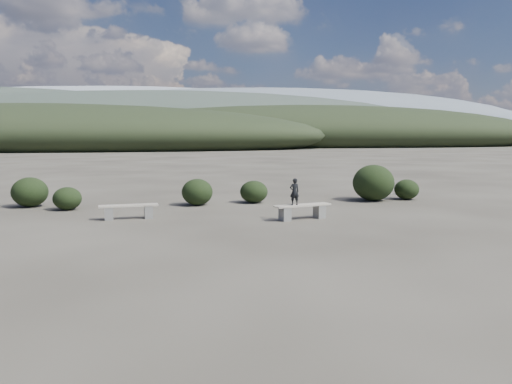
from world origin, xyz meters
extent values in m
plane|color=#312D26|center=(0.00, 0.00, 0.00)|extent=(1200.00, 1200.00, 0.00)
cube|color=slate|center=(-4.35, 5.82, 0.21)|extent=(0.31, 0.40, 0.43)
cube|color=slate|center=(-3.08, 5.96, 0.21)|extent=(0.31, 0.40, 0.43)
cube|color=gray|center=(-3.71, 5.89, 0.45)|extent=(1.95, 0.62, 0.05)
cube|color=slate|center=(1.32, 4.67, 0.22)|extent=(0.37, 0.45, 0.44)
cube|color=slate|center=(2.60, 5.03, 0.22)|extent=(0.37, 0.45, 0.44)
cube|color=gray|center=(1.96, 4.85, 0.47)|extent=(2.03, 0.93, 0.06)
imported|color=black|center=(1.66, 4.76, 0.94)|extent=(0.35, 0.25, 0.88)
ellipsoid|color=black|center=(-6.14, 8.41, 0.43)|extent=(1.05, 1.05, 0.86)
ellipsoid|color=black|center=(-1.29, 8.81, 0.53)|extent=(1.23, 1.23, 1.06)
ellipsoid|color=black|center=(1.05, 9.14, 0.46)|extent=(1.14, 1.14, 0.92)
ellipsoid|color=black|center=(6.18, 8.94, 0.77)|extent=(1.75, 1.75, 1.53)
ellipsoid|color=black|center=(7.76, 9.06, 0.44)|extent=(1.05, 1.05, 0.88)
ellipsoid|color=black|center=(-7.72, 9.49, 0.58)|extent=(1.37, 1.37, 1.16)
ellipsoid|color=black|center=(-25.00, 90.00, 2.70)|extent=(110.00, 40.00, 12.00)
ellipsoid|color=black|center=(35.00, 110.00, 3.15)|extent=(120.00, 44.00, 14.00)
ellipsoid|color=#2B342B|center=(0.00, 160.00, 5.40)|extent=(190.00, 64.00, 24.00)
ellipsoid|color=slate|center=(70.00, 300.00, 9.90)|extent=(340.00, 110.00, 44.00)
ellipsoid|color=gray|center=(-30.00, 400.00, 12.60)|extent=(460.00, 140.00, 56.00)
camera|label=1|loc=(-2.36, -10.97, 2.78)|focal=35.00mm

